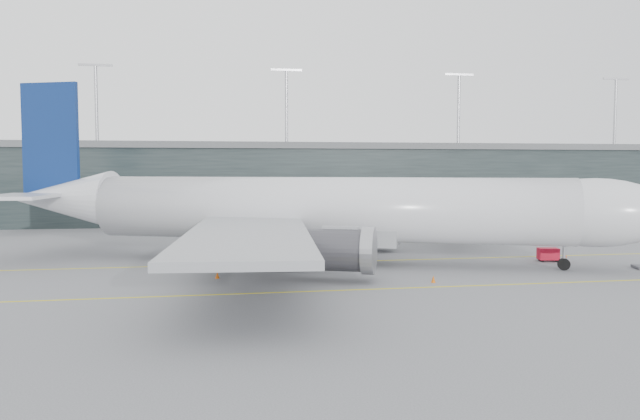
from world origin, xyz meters
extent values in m
plane|color=#5B5A5F|center=(0.00, 0.00, 0.00)|extent=(320.00, 320.00, 0.00)
cube|color=gold|center=(0.00, -4.00, 0.01)|extent=(160.00, 0.25, 0.02)
cube|color=gold|center=(0.00, -20.00, 0.01)|extent=(160.00, 0.25, 0.02)
cube|color=gold|center=(5.00, 20.00, 0.01)|extent=(0.25, 60.00, 0.02)
cube|color=black|center=(0.00, 58.00, 7.00)|extent=(240.00, 35.00, 14.00)
cube|color=#55585A|center=(0.00, 58.00, 14.60)|extent=(240.00, 36.00, 1.20)
cylinder|color=#9E9EA3|center=(-30.00, 48.00, 22.00)|extent=(0.60, 0.60, 14.00)
cylinder|color=#9E9EA3|center=(5.00, 48.00, 22.00)|extent=(0.60, 0.60, 14.00)
cylinder|color=#9E9EA3|center=(40.00, 48.00, 22.00)|extent=(0.60, 0.60, 14.00)
cylinder|color=#9E9EA3|center=(75.00, 48.00, 22.00)|extent=(0.60, 0.60, 14.00)
cylinder|color=silver|center=(3.22, -4.53, 6.02)|extent=(51.25, 25.62, 7.05)
ellipsoid|color=silver|center=(29.15, -14.68, 6.02)|extent=(16.35, 11.96, 7.05)
cone|color=silver|center=(-26.94, 7.28, 6.82)|extent=(14.11, 10.86, 6.76)
cube|color=gray|center=(2.16, -4.12, 3.30)|extent=(19.00, 11.92, 2.27)
cube|color=gray|center=(-6.37, -19.69, 4.89)|extent=(13.27, 33.77, 0.63)
cylinder|color=#3B3B40|center=(1.40, -15.41, 2.95)|extent=(8.86, 6.60, 3.98)
cube|color=gray|center=(6.47, 13.12, 4.89)|extent=(28.14, 32.40, 0.63)
cylinder|color=#3B3B40|center=(9.27, 4.69, 2.95)|extent=(8.86, 6.60, 3.98)
cube|color=navy|center=(-28.53, 7.90, 13.98)|extent=(7.09, 3.22, 13.64)
cube|color=silver|center=(-30.28, 1.87, 7.39)|extent=(7.35, 10.86, 0.40)
cube|color=silver|center=(-25.72, 13.51, 7.39)|extent=(11.10, 11.94, 0.40)
cylinder|color=black|center=(26.50, -13.64, 0.63)|extent=(1.33, 0.88, 1.25)
cylinder|color=#9E9EA3|center=(26.50, -13.64, 1.48)|extent=(0.34, 0.34, 2.95)
cylinder|color=black|center=(-3.00, -7.95, 0.74)|extent=(1.58, 1.07, 1.48)
cylinder|color=black|center=(0.98, 2.21, 0.74)|extent=(1.58, 1.07, 1.48)
cube|color=#2A2A2F|center=(20.62, 1.81, 5.62)|extent=(4.74, 5.02, 3.15)
cube|color=#2A2A2F|center=(23.75, 10.60, 5.62)|extent=(7.54, 14.70, 2.81)
cube|color=#2A2A2F|center=(28.64, 24.36, 5.62)|extent=(7.81, 14.80, 2.92)
cube|color=#2A2A2F|center=(33.54, 38.12, 5.62)|extent=(8.07, 14.89, 3.03)
cylinder|color=#9E9EA3|center=(24.01, 11.34, 2.13)|extent=(0.56, 0.56, 4.27)
cube|color=#3B3B40|center=(24.01, 11.34, 0.39)|extent=(2.68, 2.34, 0.79)
cylinder|color=#2A2A2F|center=(20.62, 40.50, 5.62)|extent=(4.49, 4.49, 3.37)
cylinder|color=#2A2A2F|center=(20.62, 40.50, 2.02)|extent=(2.02, 2.02, 4.05)
cube|color=red|center=(28.14, -7.72, 0.85)|extent=(2.42, 1.79, 1.30)
cylinder|color=black|center=(27.26, -8.06, 0.20)|extent=(0.42, 0.22, 0.40)
cylinder|color=black|center=(28.83, -8.36, 0.20)|extent=(0.42, 0.22, 0.40)
cylinder|color=black|center=(27.45, -7.08, 0.20)|extent=(0.42, 0.22, 0.40)
cylinder|color=black|center=(29.02, -7.38, 0.20)|extent=(0.42, 0.22, 0.40)
cube|color=#3B3B40|center=(-6.42, 10.45, 0.14)|extent=(2.24, 2.02, 0.18)
cube|color=#A3A8AF|center=(-6.42, 10.45, 0.97)|extent=(1.86, 1.81, 1.39)
cube|color=#24428F|center=(-6.42, 10.45, 1.69)|extent=(1.92, 1.87, 0.07)
cube|color=#3B3B40|center=(-1.64, 10.42, 0.16)|extent=(2.64, 2.41, 0.21)
cube|color=#A3A8AE|center=(-1.64, 10.42, 1.13)|extent=(2.21, 2.15, 1.61)
cube|color=#24428F|center=(-1.64, 10.42, 1.96)|extent=(2.28, 2.22, 0.09)
cube|color=#3B3B40|center=(-1.29, 10.31, 0.14)|extent=(2.01, 1.64, 0.19)
cube|color=#A9ADB5|center=(-1.29, 10.31, 1.01)|extent=(1.62, 1.52, 1.45)
cube|color=#24428F|center=(-1.29, 10.31, 1.77)|extent=(1.67, 1.57, 0.08)
cone|color=red|center=(31.72, -5.27, 0.38)|extent=(0.48, 0.48, 0.76)
cone|color=#CC590B|center=(10.77, -17.94, 0.33)|extent=(0.41, 0.41, 0.66)
cone|color=orange|center=(6.89, 9.40, 0.34)|extent=(0.43, 0.43, 0.68)
cone|color=#E1590C|center=(-8.92, -12.33, 0.33)|extent=(0.42, 0.42, 0.67)
camera|label=1|loc=(-9.30, -72.29, 10.72)|focal=35.00mm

